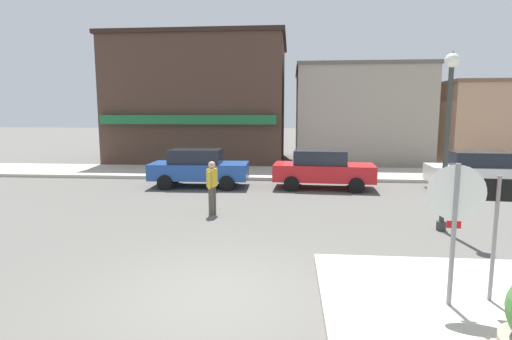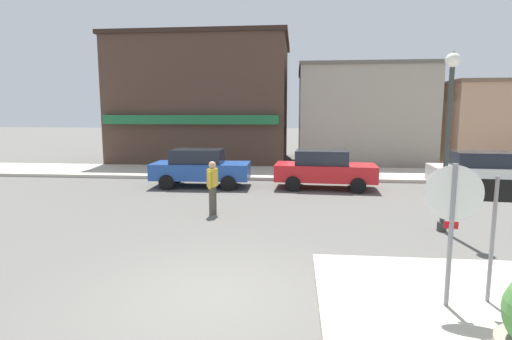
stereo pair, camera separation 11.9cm
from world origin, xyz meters
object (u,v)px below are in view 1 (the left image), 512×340
at_px(lamp_post, 448,116).
at_px(pedestrian_crossing_near, 212,186).
at_px(parked_car_third, 481,171).
at_px(parked_car_nearest, 199,167).
at_px(parked_car_second, 323,169).
at_px(stop_sign, 455,216).
at_px(one_way_sign, 495,226).

bearing_deg(lamp_post, pedestrian_crossing_near, 169.37).
bearing_deg(pedestrian_crossing_near, parked_car_third, 24.49).
xyz_separation_m(lamp_post, parked_car_nearest, (-7.73, 5.69, -2.15)).
relative_size(parked_car_nearest, parked_car_second, 0.99).
height_order(stop_sign, parked_car_third, stop_sign).
relative_size(stop_sign, parked_car_third, 0.56).
xyz_separation_m(one_way_sign, parked_car_nearest, (-6.90, 10.01, -0.52)).
relative_size(lamp_post, parked_car_third, 1.11).
relative_size(parked_car_second, pedestrian_crossing_near, 2.55).
distance_m(one_way_sign, parked_car_third, 10.85).
bearing_deg(pedestrian_crossing_near, parked_car_second, 51.44).
distance_m(parked_car_second, pedestrian_crossing_near, 5.84).
distance_m(one_way_sign, parked_car_nearest, 12.17).
bearing_deg(pedestrian_crossing_near, lamp_post, -10.63).
relative_size(stop_sign, one_way_sign, 1.10).
height_order(parked_car_second, pedestrian_crossing_near, pedestrian_crossing_near).
bearing_deg(stop_sign, parked_car_third, 63.77).
distance_m(parked_car_nearest, parked_car_second, 5.10).
bearing_deg(stop_sign, lamp_post, 71.50).
height_order(parked_car_nearest, parked_car_third, same).
height_order(stop_sign, pedestrian_crossing_near, stop_sign).
bearing_deg(lamp_post, parked_car_nearest, 143.65).
distance_m(stop_sign, one_way_sign, 0.74).
bearing_deg(parked_car_third, pedestrian_crossing_near, -155.51).
bearing_deg(parked_car_third, lamp_post, -121.80).
relative_size(stop_sign, parked_car_second, 0.56).
distance_m(parked_car_third, pedestrian_crossing_near, 10.71).
xyz_separation_m(parked_car_nearest, parked_car_third, (11.22, -0.07, 0.00)).
height_order(stop_sign, parked_car_nearest, stop_sign).
height_order(lamp_post, parked_car_third, lamp_post).
height_order(lamp_post, pedestrian_crossing_near, lamp_post).
height_order(one_way_sign, parked_car_second, one_way_sign).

